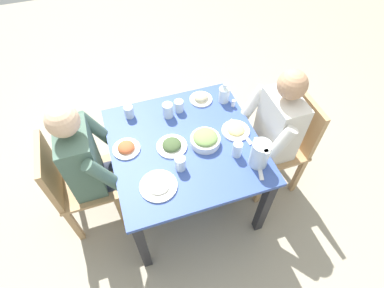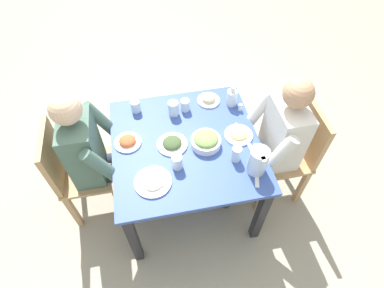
% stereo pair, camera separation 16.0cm
% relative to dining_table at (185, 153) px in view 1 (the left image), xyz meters
% --- Properties ---
extents(ground_plane, '(8.00, 8.00, 0.00)m').
position_rel_dining_table_xyz_m(ground_plane, '(0.00, 0.00, -0.60)').
color(ground_plane, '#9E937F').
extents(dining_table, '(0.99, 0.99, 0.70)m').
position_rel_dining_table_xyz_m(dining_table, '(0.00, 0.00, 0.00)').
color(dining_table, '#334C99').
rests_on(dining_table, ground_plane).
extents(chair_near, '(0.40, 0.40, 0.88)m').
position_rel_dining_table_xyz_m(chair_near, '(-0.06, -0.79, -0.10)').
color(chair_near, tan).
rests_on(chair_near, ground_plane).
extents(chair_far, '(0.40, 0.40, 0.88)m').
position_rel_dining_table_xyz_m(chair_far, '(0.07, 0.79, -0.10)').
color(chair_far, tan).
rests_on(chair_far, ground_plane).
extents(diner_near, '(0.48, 0.53, 1.18)m').
position_rel_dining_table_xyz_m(diner_near, '(-0.06, -0.59, 0.05)').
color(diner_near, silver).
rests_on(diner_near, ground_plane).
extents(diner_far, '(0.48, 0.53, 1.18)m').
position_rel_dining_table_xyz_m(diner_far, '(0.07, 0.59, 0.05)').
color(diner_far, '#4C6B5B').
rests_on(diner_far, ground_plane).
extents(water_pitcher, '(0.16, 0.12, 0.19)m').
position_rel_dining_table_xyz_m(water_pitcher, '(-0.30, -0.39, 0.20)').
color(water_pitcher, silver).
rests_on(water_pitcher, dining_table).
extents(salad_bowl, '(0.20, 0.20, 0.09)m').
position_rel_dining_table_xyz_m(salad_bowl, '(-0.04, -0.13, 0.14)').
color(salad_bowl, white).
rests_on(salad_bowl, dining_table).
extents(plate_yoghurt, '(0.23, 0.23, 0.04)m').
position_rel_dining_table_xyz_m(plate_yoghurt, '(-0.27, 0.25, 0.12)').
color(plate_yoghurt, white).
rests_on(plate_yoghurt, dining_table).
extents(plate_dolmas, '(0.20, 0.20, 0.05)m').
position_rel_dining_table_xyz_m(plate_dolmas, '(0.00, 0.09, 0.12)').
color(plate_dolmas, white).
rests_on(plate_dolmas, dining_table).
extents(plate_beans, '(0.17, 0.17, 0.06)m').
position_rel_dining_table_xyz_m(plate_beans, '(0.37, -0.24, 0.12)').
color(plate_beans, white).
rests_on(plate_beans, dining_table).
extents(plate_fries, '(0.20, 0.20, 0.04)m').
position_rel_dining_table_xyz_m(plate_fries, '(-0.01, -0.37, 0.12)').
color(plate_fries, white).
rests_on(plate_fries, dining_table).
extents(plate_rice_curry, '(0.18, 0.18, 0.05)m').
position_rel_dining_table_xyz_m(plate_rice_curry, '(0.07, 0.38, 0.12)').
color(plate_rice_curry, white).
rests_on(plate_rice_curry, dining_table).
extents(water_glass_near_left, '(0.08, 0.08, 0.11)m').
position_rel_dining_table_xyz_m(water_glass_near_left, '(0.29, 0.04, 0.16)').
color(water_glass_near_left, silver).
rests_on(water_glass_near_left, dining_table).
extents(water_glass_near_right, '(0.07, 0.07, 0.10)m').
position_rel_dining_table_xyz_m(water_glass_near_right, '(-0.18, 0.09, 0.15)').
color(water_glass_near_right, silver).
rests_on(water_glass_near_right, dining_table).
extents(water_glass_far_right, '(0.06, 0.06, 0.11)m').
position_rel_dining_table_xyz_m(water_glass_far_right, '(-0.19, -0.29, 0.16)').
color(water_glass_far_right, silver).
rests_on(water_glass_far_right, dining_table).
extents(water_glass_by_pitcher, '(0.07, 0.07, 0.09)m').
position_rel_dining_table_xyz_m(water_glass_by_pitcher, '(0.32, -0.05, 0.15)').
color(water_glass_by_pitcher, silver).
rests_on(water_glass_by_pitcher, dining_table).
extents(water_glass_center, '(0.07, 0.07, 0.09)m').
position_rel_dining_table_xyz_m(water_glass_center, '(0.37, 0.30, 0.15)').
color(water_glass_center, silver).
rests_on(water_glass_center, dining_table).
extents(oil_carafe, '(0.08, 0.08, 0.16)m').
position_rel_dining_table_xyz_m(oil_carafe, '(0.31, -0.40, 0.16)').
color(oil_carafe, silver).
rests_on(oil_carafe, dining_table).
extents(salt_shaker, '(0.03, 0.03, 0.05)m').
position_rel_dining_table_xyz_m(salt_shaker, '(0.23, -0.45, 0.13)').
color(salt_shaker, white).
rests_on(salt_shaker, dining_table).
extents(fork_near, '(0.17, 0.07, 0.01)m').
position_rel_dining_table_xyz_m(fork_near, '(-0.35, -0.38, 0.11)').
color(fork_near, silver).
rests_on(fork_near, dining_table).
extents(knife_near, '(0.18, 0.07, 0.01)m').
position_rel_dining_table_xyz_m(knife_near, '(0.02, -0.41, 0.11)').
color(knife_near, silver).
rests_on(knife_near, dining_table).
extents(fork_far, '(0.17, 0.04, 0.01)m').
position_rel_dining_table_xyz_m(fork_far, '(-0.07, -0.41, 0.11)').
color(fork_far, silver).
rests_on(fork_far, dining_table).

